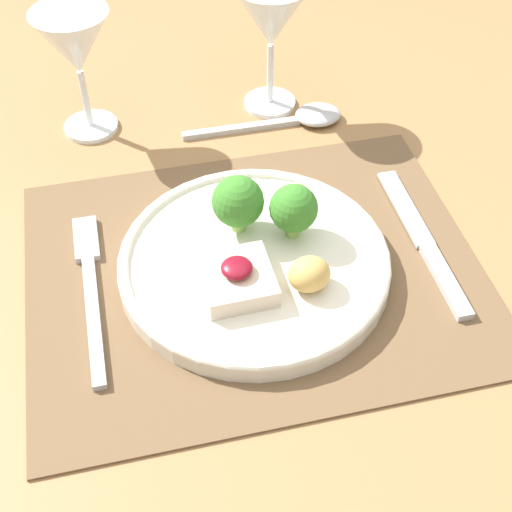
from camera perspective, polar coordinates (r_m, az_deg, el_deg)
dining_table at (r=0.75m, az=-0.13°, el=-4.80°), size 1.57×1.26×0.73m
placemat at (r=0.69m, az=-0.14°, el=-1.19°), size 0.44×0.35×0.00m
dinner_plate at (r=0.68m, az=0.08°, el=-0.08°), size 0.26×0.26×0.08m
fork at (r=0.70m, az=-13.13°, el=-2.03°), size 0.02×0.21×0.01m
knife at (r=0.73m, az=13.57°, el=0.57°), size 0.02×0.21×0.01m
spoon at (r=0.88m, az=3.82°, el=11.02°), size 0.19×0.05×0.02m
wine_glass_near at (r=0.85m, az=1.21°, el=18.27°), size 0.09×0.09×0.15m
wine_glass_far at (r=0.83m, az=-14.28°, el=15.88°), size 0.09×0.09×0.15m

